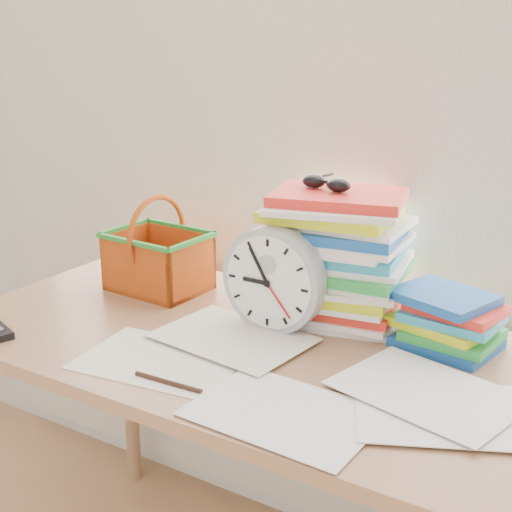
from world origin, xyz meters
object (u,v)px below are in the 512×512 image
Objects in this scene: paper_stack at (337,257)px; desk at (256,374)px; basket at (158,244)px; book_stack at (448,320)px; clock at (274,279)px.

desk is at bearing -111.82° from paper_stack.
book_stack is at bearing 6.63° from basket.
basket is at bearing 158.68° from desk.
book_stack is (0.36, 0.12, -0.06)m from clock.
desk is 5.90× the size of book_stack.
desk is 5.86× the size of clock.
clock is 0.38m from book_stack.
clock is at bearing -161.58° from book_stack.
paper_stack is 0.48m from basket.
clock is 1.01× the size of book_stack.
book_stack is (0.35, 0.20, 0.13)m from desk.
paper_stack reaches higher than clock.
paper_stack is 1.33× the size of book_stack.
paper_stack reaches higher than desk.
clock is (-0.09, -0.13, -0.03)m from paper_stack.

